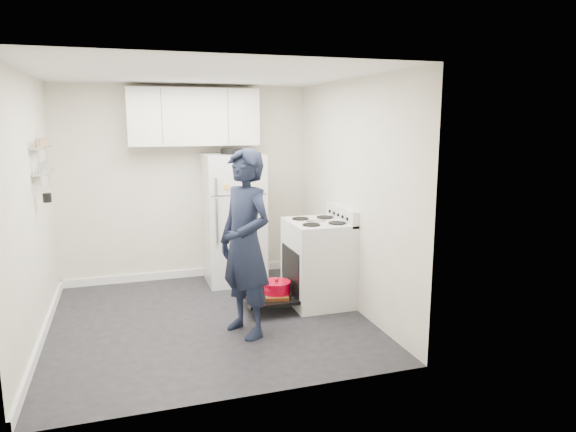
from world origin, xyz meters
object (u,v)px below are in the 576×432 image
object	(u,v)px
electric_range	(317,263)
refrigerator	(234,218)
person	(245,244)
open_oven_door	(272,292)

from	to	relation	value
electric_range	refrigerator	xyz separation A→B (m)	(-0.72, 1.10, 0.36)
electric_range	refrigerator	bearing A→B (deg)	123.35
refrigerator	person	world-z (taller)	person
person	open_oven_door	bearing A→B (deg)	118.80
electric_range	open_oven_door	distance (m)	0.61
electric_range	person	xyz separation A→B (m)	(-0.96, -0.59, 0.44)
open_oven_door	refrigerator	bearing A→B (deg)	98.85
electric_range	person	size ratio (longest dim) A/B	0.61
refrigerator	person	distance (m)	1.71
electric_range	open_oven_door	xyz separation A→B (m)	(-0.55, -0.03, -0.27)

